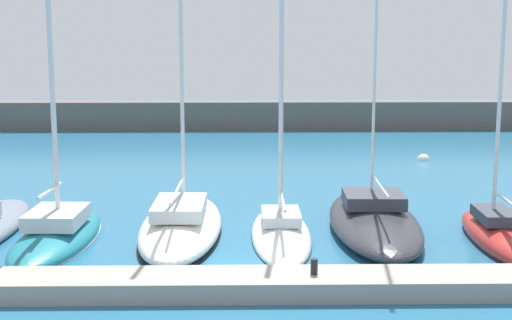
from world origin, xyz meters
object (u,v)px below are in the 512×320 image
at_px(sailboat_teal_second, 57,231).
at_px(sailboat_white_fourth, 281,232).
at_px(sailboat_red_sixth, 495,232).
at_px(dock_bollard, 314,266).
at_px(sailboat_ivory_third, 181,225).
at_px(sailboat_charcoal_fifth, 374,220).
at_px(mooring_buoy_white, 424,160).

xyz_separation_m(sailboat_teal_second, sailboat_white_fourth, (7.80, 0.40, -0.17)).
bearing_deg(sailboat_red_sixth, dock_bollard, 127.59).
height_order(sailboat_ivory_third, dock_bollard, sailboat_ivory_third).
relative_size(sailboat_ivory_third, sailboat_white_fourth, 1.14).
bearing_deg(sailboat_charcoal_fifth, mooring_buoy_white, -18.06).
xyz_separation_m(sailboat_ivory_third, sailboat_charcoal_fifth, (7.00, 0.40, 0.05)).
distance_m(sailboat_charcoal_fifth, sailboat_red_sixth, 4.24).
bearing_deg(mooring_buoy_white, sailboat_charcoal_fifth, -110.09).
bearing_deg(sailboat_white_fourth, mooring_buoy_white, -29.25).
distance_m(sailboat_ivory_third, mooring_buoy_white, 19.97).
distance_m(mooring_buoy_white, dock_bollard, 23.19).
relative_size(sailboat_red_sixth, mooring_buoy_white, 17.60).
distance_m(sailboat_white_fourth, sailboat_red_sixth, 7.40).
bearing_deg(sailboat_white_fourth, sailboat_charcoal_fifth, -77.15).
height_order(sailboat_charcoal_fifth, dock_bollard, sailboat_charcoal_fifth).
bearing_deg(sailboat_ivory_third, sailboat_teal_second, 101.24).
distance_m(sailboat_teal_second, sailboat_ivory_third, 4.31).
relative_size(sailboat_ivory_third, mooring_buoy_white, 20.02).
bearing_deg(sailboat_red_sixth, mooring_buoy_white, -3.69).
distance_m(sailboat_red_sixth, mooring_buoy_white, 16.88).
distance_m(sailboat_white_fourth, mooring_buoy_white, 18.27).
bearing_deg(sailboat_white_fourth, sailboat_ivory_third, 84.20).
bearing_deg(sailboat_teal_second, sailboat_white_fourth, -84.77).
relative_size(sailboat_teal_second, sailboat_red_sixth, 1.25).
relative_size(sailboat_teal_second, mooring_buoy_white, 21.94).
bearing_deg(sailboat_charcoal_fifth, sailboat_red_sixth, -110.96).
bearing_deg(sailboat_red_sixth, sailboat_white_fourth, 85.02).
bearing_deg(sailboat_red_sixth, sailboat_teal_second, 90.06).
relative_size(sailboat_teal_second, sailboat_ivory_third, 1.10).
bearing_deg(sailboat_charcoal_fifth, sailboat_teal_second, 98.01).
height_order(sailboat_ivory_third, mooring_buoy_white, sailboat_ivory_third).
xyz_separation_m(sailboat_ivory_third, mooring_buoy_white, (12.54, 15.54, -0.38)).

